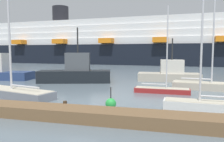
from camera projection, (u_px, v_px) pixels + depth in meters
ground_plane at (84, 102)px, 16.19m from camera, size 600.00×600.00×0.00m
dock_pier at (58, 112)px, 12.27m from camera, size 27.26×1.81×0.78m
sailboat_0 at (162, 89)px, 19.73m from camera, size 4.90×1.29×7.69m
sailboat_1 at (16, 91)px, 17.75m from camera, size 7.15×3.49×11.97m
sailboat_2 at (206, 85)px, 21.39m from camera, size 6.38×2.46×9.08m
sailboat_3 at (207, 105)px, 13.47m from camera, size 5.21×1.48×7.66m
fishing_boat_0 at (75, 72)px, 26.49m from camera, size 8.91×4.82×6.54m
fishing_boat_1 at (170, 74)px, 27.67m from camera, size 7.75×3.08×5.32m
fishing_boat_2 at (0, 71)px, 29.19m from camera, size 8.48×3.57×6.37m
channel_buoy_2 at (111, 104)px, 14.23m from camera, size 0.71×0.71×1.43m
cruise_ship at (114, 44)px, 66.96m from camera, size 103.78×21.75×18.24m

